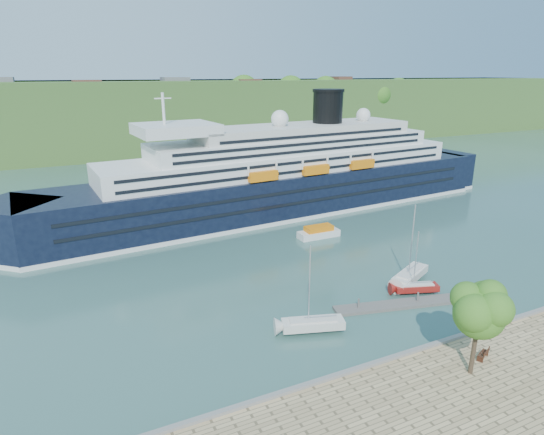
% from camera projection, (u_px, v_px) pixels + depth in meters
% --- Properties ---
extents(ground, '(400.00, 400.00, 0.00)m').
position_uv_depth(ground, '(430.00, 354.00, 45.28)').
color(ground, '#2F554D').
rests_on(ground, ground).
extents(far_hillside, '(400.00, 50.00, 24.00)m').
position_uv_depth(far_hillside, '(147.00, 115.00, 166.59)').
color(far_hillside, '#315522').
rests_on(far_hillside, ground).
extents(quay_coping, '(220.00, 0.50, 0.30)m').
position_uv_depth(quay_coping, '(433.00, 345.00, 44.76)').
color(quay_coping, slate).
rests_on(quay_coping, promenade).
extents(cruise_ship, '(106.59, 23.29, 23.74)m').
position_uv_depth(cruise_ship, '(280.00, 153.00, 87.92)').
color(cruise_ship, black).
rests_on(cruise_ship, ground).
extents(park_bench, '(1.90, 1.36, 1.13)m').
position_uv_depth(park_bench, '(483.00, 353.00, 42.71)').
color(park_bench, '#4E2616').
rests_on(park_bench, promenade).
extents(promenade_tree, '(5.85, 5.85, 9.69)m').
position_uv_depth(promenade_tree, '(478.00, 325.00, 39.38)').
color(promenade_tree, '#35681B').
rests_on(promenade_tree, promenade).
extents(floating_pontoon, '(17.17, 5.93, 0.38)m').
position_uv_depth(floating_pontoon, '(403.00, 304.00, 54.59)').
color(floating_pontoon, '#68635D').
rests_on(floating_pontoon, ground).
extents(sailboat_white_near, '(7.69, 4.18, 9.58)m').
position_uv_depth(sailboat_white_near, '(314.00, 292.00, 47.61)').
color(sailboat_white_near, silver).
rests_on(sailboat_white_near, ground).
extents(sailboat_red, '(6.38, 3.62, 7.95)m').
position_uv_depth(sailboat_red, '(419.00, 264.00, 56.46)').
color(sailboat_red, maroon).
rests_on(sailboat_red, ground).
extents(sailboat_white_far, '(8.24, 5.54, 10.42)m').
position_uv_depth(sailboat_white_far, '(413.00, 246.00, 59.10)').
color(sailboat_white_far, silver).
rests_on(sailboat_white_far, ground).
extents(tender_launch, '(7.30, 2.52, 2.02)m').
position_uv_depth(tender_launch, '(319.00, 231.00, 77.07)').
color(tender_launch, orange).
rests_on(tender_launch, ground).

